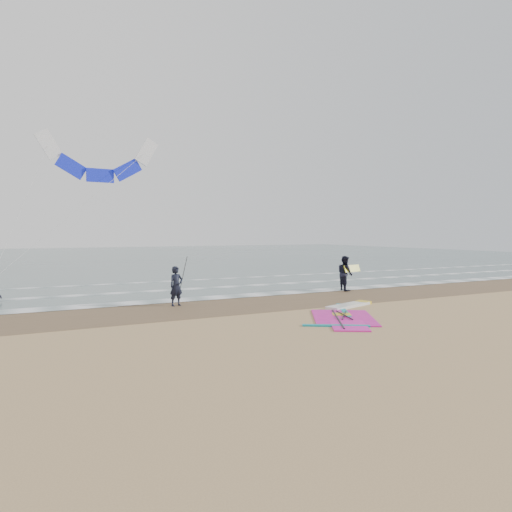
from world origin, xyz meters
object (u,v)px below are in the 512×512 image
windsurf_rig (346,314)px  person_standing (176,286)px  surf_kite (100,162)px  person_walking (345,273)px

windsurf_rig → person_standing: size_ratio=3.10×
windsurf_rig → surf_kite: bearing=119.2°
person_walking → windsurf_rig: bearing=149.5°
person_standing → windsurf_rig: bearing=-59.6°
windsurf_rig → surf_kite: size_ratio=0.62×
person_walking → person_standing: bearing=101.8°
surf_kite → person_walking: bearing=-31.3°
person_walking → surf_kite: bearing=65.4°
surf_kite → windsurf_rig: bearing=-60.8°
windsurf_rig → person_walking: size_ratio=2.80×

